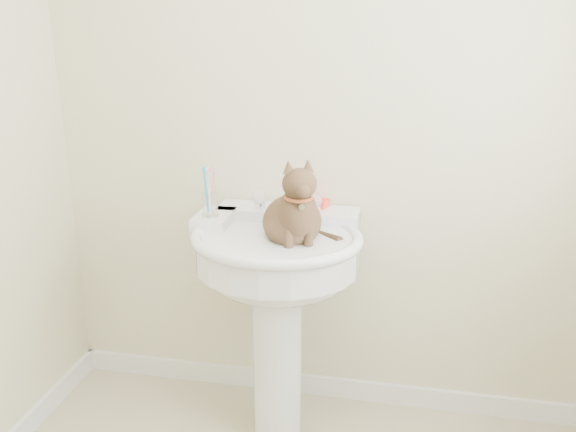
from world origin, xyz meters
The scene contains 7 objects.
wall_back centered at (0.00, 1.10, 1.25)m, with size 2.20×0.00×2.50m, color beige, non-canonical shape.
baseboard_back centered at (0.00, 1.09, 0.04)m, with size 2.20×0.02×0.09m, color white.
pedestal_sink centered at (-0.12, 0.81, 0.69)m, with size 0.64×0.63×0.88m.
faucet centered at (-0.12, 0.97, 0.93)m, with size 0.28×0.12×0.14m.
soap_bar centered at (-0.01, 1.06, 0.90)m, with size 0.09×0.06×0.03m, color #FF3426.
toothbrush_cup centered at (-0.38, 0.85, 0.93)m, with size 0.07×0.07×0.18m.
cat centered at (-0.05, 0.78, 0.93)m, with size 0.23×0.29×0.42m.
Camera 1 is at (0.33, -1.21, 1.60)m, focal length 38.00 mm.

